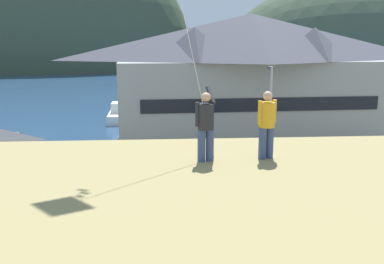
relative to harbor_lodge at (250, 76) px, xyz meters
The scene contains 17 objects.
ground_plane 22.40m from the harbor_lodge, 106.54° to the right, with size 600.00×600.00×0.00m, color #66604C.
parking_lot_pad 17.87m from the harbor_lodge, 111.39° to the right, with size 40.00×20.00×0.10m, color slate.
bay_water 40.26m from the harbor_lodge, 98.87° to the left, with size 360.00×84.00×0.03m, color navy.
far_hill_west_ridge 107.53m from the harbor_lodge, 114.32° to the left, with size 92.02×57.09×87.84m, color #3D4C38.
far_hill_east_peak 106.77m from the harbor_lodge, 57.72° to the left, with size 96.25×52.78×56.29m, color #42513D.
harbor_lodge is the anchor object (origin of this frame).
wharf_dock 15.85m from the harbor_lodge, 129.06° to the left, with size 3.20×12.04×0.70m.
moored_boat_wharfside 17.69m from the harbor_lodge, 139.16° to the left, with size 2.36×6.99×2.16m.
moored_boat_outer_mooring 14.22m from the harbor_lodge, 116.27° to the left, with size 2.46×7.14×2.16m.
parked_car_front_row_end 20.29m from the harbor_lodge, 129.93° to the right, with size 4.26×2.18×1.82m.
parked_car_front_row_red 19.80m from the harbor_lodge, 91.56° to the right, with size 4.26×2.17×1.82m.
parked_car_front_row_silver 15.37m from the harbor_lodge, 86.32° to the right, with size 4.33×2.31×1.82m.
parked_car_mid_row_center 15.14m from the harbor_lodge, 105.84° to the right, with size 4.20×2.06×1.82m.
parked_car_lone_by_shed 20.83m from the harbor_lodge, 105.46° to the right, with size 4.32×2.29×1.82m.
parking_light_pole 10.28m from the harbor_lodge, 93.50° to the right, with size 0.24×0.78×7.44m.
person_kite_flyer 29.09m from the harbor_lodge, 103.48° to the right, with size 0.52×0.70×1.86m.
person_companion 28.62m from the harbor_lodge, 100.48° to the right, with size 0.52×0.40×1.74m.
Camera 1 is at (-1.70, -18.27, 9.61)m, focal length 41.31 mm.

